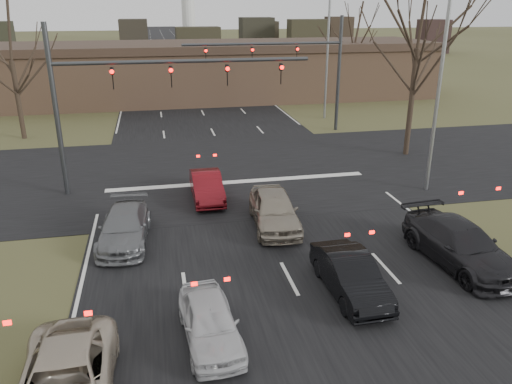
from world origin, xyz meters
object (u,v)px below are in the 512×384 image
mast_arm_far (301,61)px  car_black_hatch (350,275)px  car_charcoal_sedan (460,244)px  building (215,71)px  streetlight_right_near (437,76)px  car_white_sedan (210,322)px  car_grey_ahead (124,227)px  mast_arm_near (127,87)px  car_silver_suv (65,384)px  car_red_ahead (207,186)px  streetlight_right_far (325,47)px  car_silver_ahead (274,209)px

mast_arm_far → car_black_hatch: (-4.53, -21.23, -4.36)m
car_charcoal_sedan → building: bearing=91.8°
streetlight_right_near → car_white_sedan: (-11.82, -9.74, -4.97)m
streetlight_right_near → car_black_hatch: streetlight_right_near is taller
car_grey_ahead → car_white_sedan: bearing=-64.9°
car_white_sedan → car_grey_ahead: (-2.52, 6.73, 0.03)m
car_black_hatch → car_grey_ahead: car_black_hatch is taller
mast_arm_near → car_silver_suv: bearing=-95.0°
car_white_sedan → car_charcoal_sedan: bearing=11.9°
streetlight_right_near → car_silver_suv: 19.78m
streetlight_right_near → car_grey_ahead: 15.46m
car_black_hatch → car_charcoal_sedan: (4.54, 1.08, 0.08)m
car_black_hatch → car_grey_ahead: bearing=142.6°
car_red_ahead → building: bearing=82.0°
streetlight_right_far → car_white_sedan: size_ratio=2.78×
car_silver_suv → car_black_hatch: size_ratio=1.18×
car_silver_suv → mast_arm_far: bearing=62.0°
mast_arm_far → streetlight_right_far: (3.14, 4.00, 0.57)m
streetlight_right_near → car_silver_ahead: size_ratio=2.24×
streetlight_right_near → car_grey_ahead: (-14.34, -3.00, -4.94)m
mast_arm_near → car_silver_suv: 15.21m
building → car_red_ahead: (-3.89, -27.06, -2.02)m
building → car_black_hatch: 36.28m
car_white_sedan → car_charcoal_sedan: (9.19, 2.59, 0.13)m
mast_arm_near → car_black_hatch: 13.89m
streetlight_right_far → car_grey_ahead: 25.39m
building → mast_arm_far: 15.75m
car_black_hatch → streetlight_right_near: bearing=47.6°
car_black_hatch → car_silver_ahead: 5.62m
car_silver_suv → car_charcoal_sedan: size_ratio=0.92×
streetlight_right_far → car_grey_ahead: bearing=-126.6°
car_silver_ahead → car_silver_suv: bearing=-124.3°
building → mast_arm_near: mast_arm_near is taller
mast_arm_far → car_black_hatch: size_ratio=2.79×
car_charcoal_sedan → car_silver_ahead: bearing=137.2°
mast_arm_far → car_white_sedan: bearing=-112.0°
car_silver_suv → car_red_ahead: 13.27m
car_black_hatch → car_grey_ahead: 8.87m
mast_arm_near → car_red_ahead: 5.92m
car_charcoal_sedan → car_red_ahead: 11.43m
mast_arm_near → car_grey_ahead: mast_arm_near is taller
mast_arm_near → car_silver_ahead: mast_arm_near is taller
mast_arm_near → car_grey_ahead: (-0.29, -6.00, -4.43)m
car_white_sedan → car_charcoal_sedan: size_ratio=0.71×
car_silver_suv → car_grey_ahead: 8.55m
car_red_ahead → car_charcoal_sedan: bearing=-44.9°
mast_arm_far → streetlight_right_near: 13.28m
streetlight_right_near → car_white_sedan: 16.10m
car_silver_ahead → car_red_ahead: bearing=127.3°
streetlight_right_near → streetlight_right_far: size_ratio=1.00×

